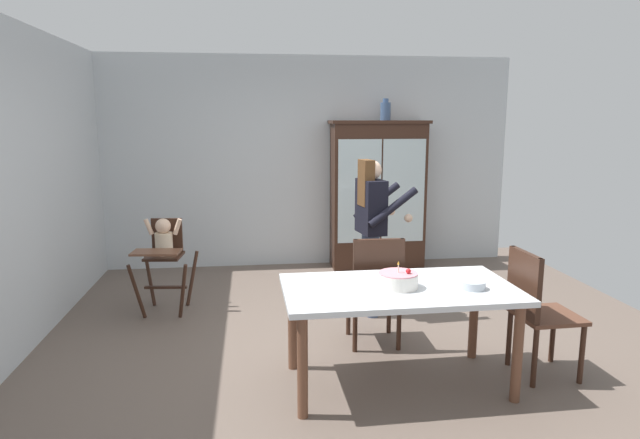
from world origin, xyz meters
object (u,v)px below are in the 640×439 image
(china_cabinet, at_px, (378,194))
(dining_table, at_px, (399,299))
(adult_person, at_px, (372,218))
(dining_chair_far_side, at_px, (376,284))
(high_chair_with_toddler, at_px, (164,248))
(ceramic_vase, at_px, (385,111))
(birthday_cake, at_px, (398,280))
(serving_bowl, at_px, (472,285))
(dining_chair_right_end, at_px, (535,305))

(china_cabinet, bearing_deg, dining_table, -100.44)
(adult_person, distance_m, dining_chair_far_side, 0.90)
(high_chair_with_toddler, bearing_deg, dining_table, -37.24)
(china_cabinet, relative_size, dining_table, 1.14)
(ceramic_vase, relative_size, adult_person, 0.18)
(china_cabinet, bearing_deg, birthday_cake, -100.64)
(china_cabinet, height_order, dining_table, china_cabinet)
(ceramic_vase, relative_size, birthday_cake, 0.96)
(dining_table, bearing_deg, high_chair_with_toddler, 136.85)
(adult_person, height_order, dining_table, adult_person)
(china_cabinet, xyz_separation_m, dining_table, (-0.59, -3.20, -0.30))
(ceramic_vase, height_order, serving_bowl, ceramic_vase)
(adult_person, distance_m, serving_bowl, 1.62)
(birthday_cake, height_order, dining_chair_far_side, dining_chair_far_side)
(china_cabinet, relative_size, adult_person, 1.23)
(china_cabinet, xyz_separation_m, birthday_cake, (-0.60, -3.21, -0.16))
(adult_person, relative_size, dining_table, 0.92)
(adult_person, relative_size, dining_chair_far_side, 1.59)
(ceramic_vase, height_order, dining_chair_far_side, ceramic_vase)
(dining_table, distance_m, serving_bowl, 0.52)
(high_chair_with_toddler, xyz_separation_m, dining_chair_right_end, (2.94, -1.77, -0.10))
(dining_chair_far_side, bearing_deg, dining_chair_right_end, 149.81)
(serving_bowl, relative_size, dining_chair_far_side, 0.19)
(dining_chair_right_end, bearing_deg, birthday_cake, 89.76)
(birthday_cake, relative_size, dining_chair_right_end, 0.29)
(china_cabinet, relative_size, dining_chair_right_end, 1.97)
(ceramic_vase, relative_size, dining_chair_right_end, 0.28)
(birthday_cake, distance_m, dining_chair_far_side, 0.72)
(dining_chair_right_end, bearing_deg, ceramic_vase, 4.88)
(birthday_cake, bearing_deg, dining_chair_right_end, 1.49)
(ceramic_vase, height_order, dining_chair_right_end, ceramic_vase)
(dining_table, height_order, dining_chair_far_side, dining_chair_far_side)
(ceramic_vase, bearing_deg, serving_bowl, -93.04)
(high_chair_with_toddler, height_order, serving_bowl, high_chair_with_toddler)
(dining_table, bearing_deg, ceramic_vase, 78.18)
(china_cabinet, distance_m, high_chair_with_toddler, 2.88)
(dining_table, xyz_separation_m, birthday_cake, (-0.02, -0.02, 0.14))
(china_cabinet, height_order, birthday_cake, china_cabinet)
(ceramic_vase, relative_size, high_chair_with_toddler, 0.28)
(dining_chair_far_side, relative_size, dining_chair_right_end, 1.00)
(dining_chair_far_side, bearing_deg, adult_person, -97.89)
(dining_table, xyz_separation_m, serving_bowl, (0.49, -0.11, 0.12))
(ceramic_vase, bearing_deg, dining_table, -101.82)
(dining_chair_right_end, bearing_deg, high_chair_with_toddler, 57.24)
(high_chair_with_toddler, height_order, adult_person, adult_person)
(china_cabinet, bearing_deg, serving_bowl, -91.64)
(adult_person, bearing_deg, dining_table, 166.19)
(dining_table, bearing_deg, dining_chair_far_side, 91.09)
(china_cabinet, distance_m, birthday_cake, 3.27)
(china_cabinet, distance_m, dining_chair_right_end, 3.24)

